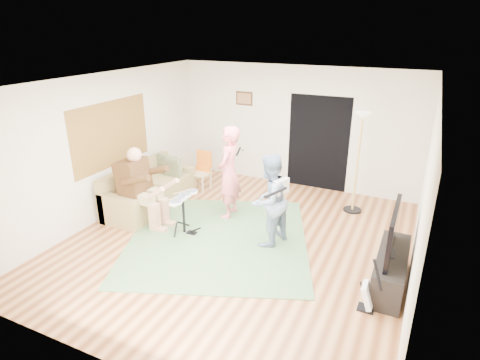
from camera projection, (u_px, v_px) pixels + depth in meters
name	position (u px, v px, depth m)	size (l,w,h in m)	color
floor	(237.00, 242.00, 6.91)	(6.00, 6.00, 0.00)	brown
walls	(237.00, 168.00, 6.42)	(5.50, 6.00, 2.70)	beige
ceiling	(237.00, 82.00, 5.93)	(6.00, 6.00, 0.00)	white
window_blinds	(112.00, 134.00, 7.61)	(2.05, 2.05, 0.00)	olive
doorway	(318.00, 143.00, 8.83)	(2.10, 2.10, 0.00)	black
picture_frame	(244.00, 98.00, 9.24)	(0.42, 0.03, 0.32)	#3F2314
area_rug	(218.00, 238.00, 7.00)	(3.03, 3.18, 0.02)	#4B7346
sofa	(147.00, 193.00, 8.17)	(0.87, 2.11, 0.85)	#97804B
drummer	(143.00, 195.00, 7.35)	(0.95, 0.53, 1.47)	#492C14
drum_kit	(184.00, 216.00, 7.10)	(0.40, 0.72, 0.74)	black
singer	(229.00, 173.00, 7.54)	(0.65, 0.43, 1.78)	#F46A76
microphone	(238.00, 152.00, 7.30)	(0.06, 0.06, 0.24)	black
guitarist	(269.00, 201.00, 6.58)	(0.77, 0.60, 1.59)	#6E83A1
guitar_held	(281.00, 187.00, 6.40)	(0.12, 0.60, 0.26)	silver
guitar_spare	(368.00, 295.00, 5.19)	(0.28, 0.25, 0.77)	black
torchiere_lamp	(360.00, 145.00, 7.56)	(0.36, 0.36, 2.00)	black
dining_chair	(201.00, 177.00, 8.96)	(0.40, 0.42, 0.88)	tan
tv_cabinet	(391.00, 270.00, 5.68)	(0.40, 1.40, 0.50)	black
television	(393.00, 232.00, 5.48)	(0.06, 1.15, 0.68)	black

